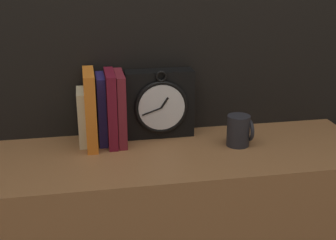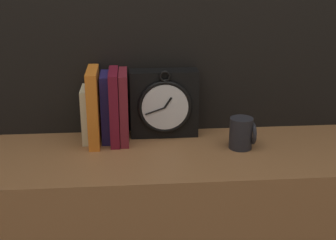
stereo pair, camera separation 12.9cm
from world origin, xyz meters
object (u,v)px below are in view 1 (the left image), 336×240
book_slot2_navy (102,109)px  mug (239,131)px  book_slot0_cream (82,117)px  book_slot1_orange (90,109)px  book_slot3_maroon (111,108)px  clock (159,104)px  book_slot4_maroon (120,108)px

book_slot2_navy → mug: bearing=-14.4°
book_slot0_cream → book_slot1_orange: bearing=-38.5°
book_slot0_cream → book_slot2_navy: bearing=-0.7°
book_slot0_cream → book_slot3_maroon: (0.09, -0.02, 0.03)m
book_slot0_cream → book_slot2_navy: size_ratio=0.79×
book_slot1_orange → book_slot2_navy: book_slot1_orange is taller
book_slot1_orange → mug: (0.45, -0.09, -0.07)m
book_slot1_orange → book_slot3_maroon: bearing=5.2°
book_slot0_cream → book_slot2_navy: book_slot2_navy is taller
book_slot0_cream → mug: 0.50m
mug → clock: bearing=151.6°
book_slot2_navy → mug: book_slot2_navy is taller
clock → book_slot2_navy: (-0.19, -0.02, -0.00)m
book_slot1_orange → book_slot3_maroon: size_ratio=1.03×
clock → book_slot3_maroon: (-0.16, -0.03, 0.01)m
clock → book_slot1_orange: (-0.22, -0.04, 0.01)m
mug → book_slot3_maroon: bearing=166.8°
book_slot0_cream → book_slot3_maroon: 0.10m
book_slot2_navy → book_slot3_maroon: bearing=-28.9°
book_slot2_navy → book_slot0_cream: bearing=179.3°
book_slot2_navy → mug: (0.42, -0.11, -0.06)m
book_slot1_orange → book_slot3_maroon: 0.06m
book_slot4_maroon → book_slot1_orange: bearing=-175.3°
book_slot1_orange → book_slot2_navy: (0.04, 0.02, -0.01)m
book_slot2_navy → book_slot3_maroon: book_slot3_maroon is taller
clock → book_slot1_orange: bearing=-169.8°
book_slot1_orange → book_slot3_maroon: (0.06, 0.01, -0.00)m
clock → mug: clock is taller
book_slot1_orange → clock: bearing=10.2°
clock → book_slot0_cream: 0.25m
book_slot0_cream → mug: size_ratio=1.77×
book_slot2_navy → mug: size_ratio=2.23×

